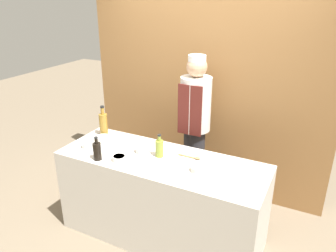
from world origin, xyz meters
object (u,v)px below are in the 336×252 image
at_px(sauce_bowl_red, 103,138).
at_px(bottle_vinegar, 103,124).
at_px(sauce_bowl_white, 88,144).
at_px(wooden_spoon, 192,157).
at_px(sauce_bowl_purple, 119,158).
at_px(sauce_bowl_yellow, 143,149).
at_px(bottle_soy, 97,151).
at_px(sauce_bowl_brown, 199,168).
at_px(bottle_oil, 159,148).
at_px(cutting_board, 238,171).
at_px(chef_center, 195,126).

distance_m(sauce_bowl_red, bottle_vinegar, 0.18).
relative_size(sauce_bowl_white, wooden_spoon, 0.58).
xyz_separation_m(sauce_bowl_purple, bottle_vinegar, (-0.48, 0.40, 0.11)).
bearing_deg(sauce_bowl_purple, sauce_bowl_yellow, 65.78).
bearing_deg(sauce_bowl_red, bottle_soy, -59.41).
xyz_separation_m(sauce_bowl_purple, sauce_bowl_brown, (0.73, 0.15, 0.00)).
distance_m(sauce_bowl_white, sauce_bowl_red, 0.19).
xyz_separation_m(bottle_oil, wooden_spoon, (0.29, 0.10, -0.08)).
height_order(bottle_oil, bottle_vinegar, bottle_vinegar).
height_order(sauce_bowl_yellow, sauce_bowl_red, sauce_bowl_yellow).
bearing_deg(cutting_board, wooden_spoon, 172.39).
xyz_separation_m(sauce_bowl_white, wooden_spoon, (1.02, 0.25, -0.02)).
xyz_separation_m(sauce_bowl_red, wooden_spoon, (0.98, 0.06, -0.01)).
bearing_deg(sauce_bowl_purple, cutting_board, 15.14).
bearing_deg(cutting_board, sauce_bowl_brown, -157.47).
height_order(sauce_bowl_purple, bottle_soy, bottle_soy).
bearing_deg(sauce_bowl_yellow, bottle_vinegar, 164.91).
distance_m(sauce_bowl_yellow, sauce_bowl_white, 0.56).
bearing_deg(sauce_bowl_yellow, sauce_bowl_brown, -8.35).
relative_size(bottle_soy, wooden_spoon, 1.01).
relative_size(sauce_bowl_brown, bottle_oil, 0.65).
height_order(sauce_bowl_white, wooden_spoon, sauce_bowl_white).
bearing_deg(sauce_bowl_white, bottle_vinegar, 98.02).
height_order(sauce_bowl_red, bottle_oil, bottle_oil).
relative_size(sauce_bowl_yellow, cutting_board, 0.45).
distance_m(sauce_bowl_brown, cutting_board, 0.34).
xyz_separation_m(sauce_bowl_yellow, cutting_board, (0.93, 0.04, -0.02)).
bearing_deg(sauce_bowl_yellow, sauce_bowl_red, 176.16).
height_order(wooden_spoon, chef_center, chef_center).
height_order(sauce_bowl_yellow, bottle_vinegar, bottle_vinegar).
relative_size(sauce_bowl_yellow, bottle_oil, 0.65).
xyz_separation_m(cutting_board, bottle_soy, (-1.23, -0.36, 0.08)).
relative_size(sauce_bowl_white, bottle_soy, 0.58).
bearing_deg(bottle_oil, wooden_spoon, 20.04).
height_order(bottle_oil, chef_center, chef_center).
bearing_deg(sauce_bowl_white, chef_center, 45.88).
relative_size(bottle_oil, chef_center, 0.13).
height_order(sauce_bowl_white, bottle_soy, bottle_soy).
bearing_deg(cutting_board, sauce_bowl_red, -179.87).
relative_size(sauce_bowl_red, bottle_oil, 0.71).
bearing_deg(sauce_bowl_brown, bottle_vinegar, 168.33).
height_order(sauce_bowl_purple, sauce_bowl_red, sauce_bowl_red).
height_order(sauce_bowl_yellow, chef_center, chef_center).
relative_size(sauce_bowl_purple, sauce_bowl_white, 0.99).
distance_m(sauce_bowl_brown, chef_center, 0.85).
bearing_deg(sauce_bowl_white, sauce_bowl_purple, -11.56).
bearing_deg(sauce_bowl_purple, sauce_bowl_red, 144.97).
distance_m(cutting_board, chef_center, 0.93).
bearing_deg(bottle_oil, sauce_bowl_brown, -11.04).
height_order(bottle_vinegar, chef_center, chef_center).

